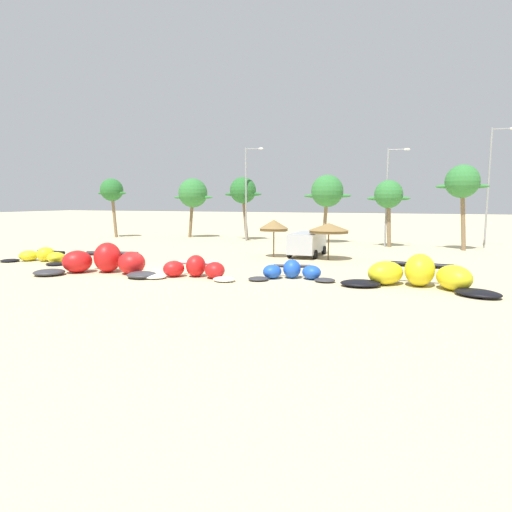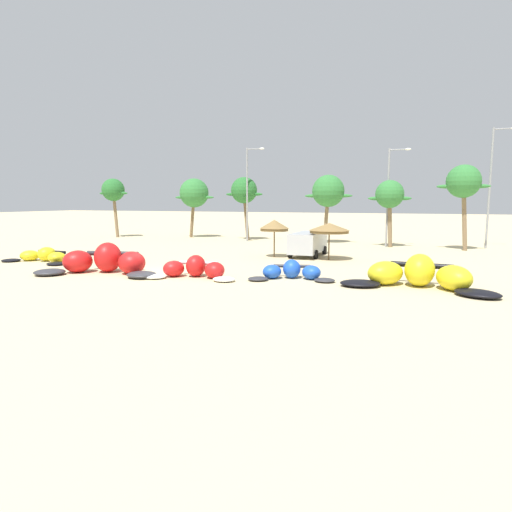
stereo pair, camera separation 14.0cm
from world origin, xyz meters
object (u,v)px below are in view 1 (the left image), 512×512
kite_right_of_center (419,275)px  palm_left_of_gap (243,191)px  kite_far_left (42,256)px  lamppost_west_center (389,192)px  palm_leftmost (112,191)px  palm_right_of_gap (462,183)px  beach_umbrella_middle (329,228)px  lamppost_east_center (490,183)px  kite_center (292,272)px  beach_umbrella_near_van (274,225)px  palm_left (193,193)px  lamppost_west (247,190)px  kite_left (104,262)px  kite_left_of_center (194,269)px  palm_center_left (327,192)px  parked_van (308,242)px  palm_center_right (389,195)px

kite_right_of_center → palm_left_of_gap: palm_left_of_gap is taller
kite_far_left → lamppost_west_center: (22.31, 18.71, 4.69)m
palm_leftmost → palm_right_of_gap: bearing=-1.3°
kite_right_of_center → beach_umbrella_middle: bearing=125.8°
beach_umbrella_middle → lamppost_east_center: lamppost_east_center is taller
kite_far_left → kite_center: size_ratio=1.22×
kite_center → beach_umbrella_near_van: bearing=114.0°
palm_left → lamppost_west: 8.00m
kite_left → palm_leftmost: (-16.18, 21.28, 4.75)m
kite_far_left → palm_left_of_gap: size_ratio=0.86×
kite_left_of_center → palm_center_left: size_ratio=0.80×
kite_left → kite_center: 11.18m
parked_van → palm_right_of_gap: bearing=35.7°
palm_leftmost → palm_left_of_gap: 15.92m
palm_center_right → palm_right_of_gap: (6.06, -0.69, 1.04)m
kite_far_left → palm_center_right: (22.31, 18.68, 4.41)m
palm_leftmost → lamppost_east_center: bearing=2.4°
beach_umbrella_middle → lamppost_west_center: size_ratio=0.33×
kite_right_of_center → palm_center_left: (-8.66, 20.79, 4.58)m
kite_left_of_center → parked_van: (3.79, 11.57, 0.62)m
palm_right_of_gap → lamppost_west: (-20.38, 1.61, -0.38)m
kite_right_of_center → beach_umbrella_near_van: bearing=140.6°
kite_left_of_center → lamppost_east_center: lamppost_east_center is taller
kite_left_of_center → lamppost_east_center: 29.08m
kite_center → palm_leftmost: bearing=144.7°
beach_umbrella_near_van → palm_left: (-14.32, 13.74, 2.69)m
kite_center → parked_van: size_ratio=0.96×
palm_center_right → kite_left_of_center: bearing=-114.2°
kite_far_left → beach_umbrella_middle: bearing=23.2°
kite_left_of_center → kite_center: bearing=15.4°
kite_left_of_center → palm_leftmost: size_ratio=0.80×
beach_umbrella_near_van → beach_umbrella_middle: 4.20m
palm_left_of_gap → lamppost_west: lamppost_west is taller
lamppost_west → lamppost_west_center: lamppost_west is taller
beach_umbrella_near_van → palm_left_of_gap: bearing=121.0°
palm_center_left → palm_right_of_gap: 12.32m
palm_left_of_gap → lamppost_west_center: 15.42m
kite_left_of_center → lamppost_west_center: lamppost_west_center is taller
kite_far_left → kite_left: bearing=-18.2°
palm_center_left → lamppost_east_center: 14.58m
palm_left → palm_left_of_gap: size_ratio=1.00×
kite_far_left → parked_van: bearing=29.9°
beach_umbrella_middle → palm_center_left: 12.84m
kite_left_of_center → palm_center_right: palm_center_right is taller
palm_left → lamppost_east_center: (30.56, -1.29, 0.77)m
palm_leftmost → palm_left: 9.56m
palm_leftmost → palm_center_left: (25.08, 1.49, -0.24)m
kite_center → palm_left_of_gap: bearing=118.3°
kite_right_of_center → beach_umbrella_near_van: size_ratio=2.67×
beach_umbrella_middle → lamppost_east_center: 17.68m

